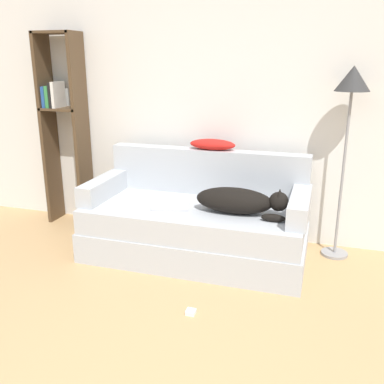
{
  "coord_description": "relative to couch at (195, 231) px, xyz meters",
  "views": [
    {
      "loc": [
        0.79,
        -1.19,
        1.64
      ],
      "look_at": [
        -0.21,
        1.99,
        0.61
      ],
      "focal_mm": 40.0,
      "sensor_mm": 36.0,
      "label": 1
    }
  ],
  "objects": [
    {
      "name": "wall_back",
      "position": [
        0.21,
        0.61,
        1.12
      ],
      "size": [
        7.06,
        0.06,
        2.7
      ],
      "color": "silver",
      "rests_on": "ground_plane"
    },
    {
      "name": "couch",
      "position": [
        0.0,
        0.0,
        0.0
      ],
      "size": [
        1.86,
        0.91,
        0.46
      ],
      "color": "#B2B7BC",
      "rests_on": "ground_plane"
    },
    {
      "name": "couch_backrest",
      "position": [
        0.0,
        0.38,
        0.44
      ],
      "size": [
        1.82,
        0.15,
        0.41
      ],
      "color": "#B2B7BC",
      "rests_on": "couch"
    },
    {
      "name": "couch_arm_left",
      "position": [
        -0.86,
        -0.01,
        0.32
      ],
      "size": [
        0.15,
        0.72,
        0.18
      ],
      "color": "#B2B7BC",
      "rests_on": "couch"
    },
    {
      "name": "couch_arm_right",
      "position": [
        0.86,
        -0.01,
        0.32
      ],
      "size": [
        0.15,
        0.72,
        0.18
      ],
      "color": "#B2B7BC",
      "rests_on": "couch"
    },
    {
      "name": "dog",
      "position": [
        0.39,
        -0.08,
        0.34
      ],
      "size": [
        0.74,
        0.26,
        0.22
      ],
      "color": "black",
      "rests_on": "couch"
    },
    {
      "name": "laptop",
      "position": [
        -0.19,
        -0.11,
        0.24
      ],
      "size": [
        0.35,
        0.28,
        0.02
      ],
      "rotation": [
        0.0,
        0.0,
        0.28
      ],
      "color": "#B7B7BC",
      "rests_on": "couch"
    },
    {
      "name": "throw_pillow",
      "position": [
        0.04,
        0.39,
        0.69
      ],
      "size": [
        0.42,
        0.16,
        0.1
      ],
      "color": "red",
      "rests_on": "couch_backrest"
    },
    {
      "name": "bookshelf",
      "position": [
        -1.51,
        0.43,
        0.83
      ],
      "size": [
        0.42,
        0.26,
        1.9
      ],
      "color": "#4C3823",
      "rests_on": "ground_plane"
    },
    {
      "name": "floor_lamp",
      "position": [
        1.16,
        0.38,
        1.13
      ],
      "size": [
        0.27,
        0.27,
        1.6
      ],
      "color": "gray",
      "rests_on": "ground_plane"
    },
    {
      "name": "power_adapter",
      "position": [
        0.24,
        -0.88,
        -0.21
      ],
      "size": [
        0.06,
        0.06,
        0.03
      ],
      "color": "white",
      "rests_on": "ground_plane"
    }
  ]
}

